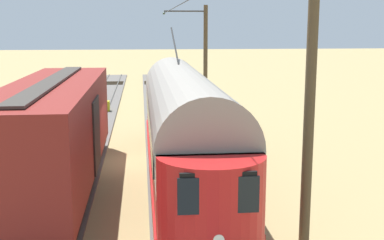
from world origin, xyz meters
The scene contains 9 objects.
ground_plane centered at (0.00, 0.00, 0.00)m, with size 220.00×220.00×0.00m, color #937F51.
track_streetcar_siding centered at (-2.34, -0.31, 0.05)m, with size 2.80×80.00×0.18m.
track_adjacent_siding centered at (2.34, -0.31, 0.05)m, with size 2.80×80.00×0.18m.
vintage_streetcar centered at (-2.34, 2.95, 2.26)m, with size 2.65×17.85×5.66m.
coach_adjacent centered at (2.34, 3.73, 2.16)m, with size 2.96×13.10×3.85m.
catenary_pole_foreground centered at (-5.02, -12.12, 3.80)m, with size 2.99×0.28×7.27m.
catenary_pole_mid_near centered at (-5.02, 9.19, 3.80)m, with size 2.99×0.28×7.27m.
switch_stand centered at (-3.74, -11.12, 0.70)m, with size 0.50×0.30×1.24m.
track_end_bumper centered at (2.34, -13.20, 0.40)m, with size 1.80×0.60×0.80m, color #B2A519.
Camera 1 is at (-0.77, 21.73, 5.88)m, focal length 47.22 mm.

